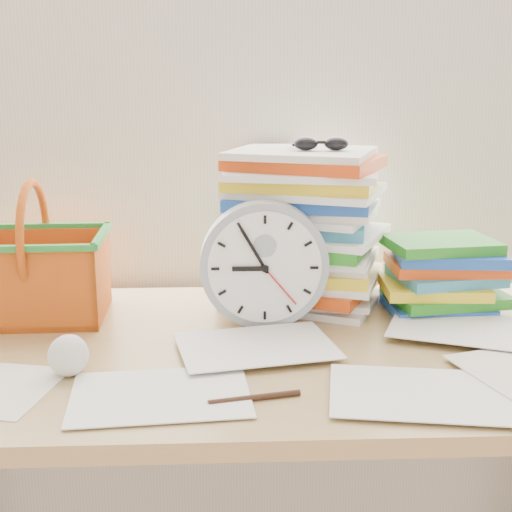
{
  "coord_description": "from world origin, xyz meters",
  "views": [
    {
      "loc": [
        -0.06,
        0.42,
        1.21
      ],
      "look_at": [
        -0.0,
        1.6,
        0.91
      ],
      "focal_mm": 50.0,
      "sensor_mm": 36.0,
      "label": 1
    }
  ],
  "objects_px": {
    "clock": "(264,264)",
    "paper_stack": "(305,228)",
    "desk": "(259,382)",
    "book_stack": "(440,276)",
    "basket": "(35,251)"
  },
  "relations": [
    {
      "from": "clock",
      "to": "paper_stack",
      "type": "bearing_deg",
      "value": 56.43
    },
    {
      "from": "desk",
      "to": "book_stack",
      "type": "distance_m",
      "value": 0.43
    },
    {
      "from": "paper_stack",
      "to": "book_stack",
      "type": "bearing_deg",
      "value": -14.61
    },
    {
      "from": "book_stack",
      "to": "desk",
      "type": "bearing_deg",
      "value": -156.35
    },
    {
      "from": "desk",
      "to": "book_stack",
      "type": "bearing_deg",
      "value": 23.65
    },
    {
      "from": "book_stack",
      "to": "paper_stack",
      "type": "bearing_deg",
      "value": 165.39
    },
    {
      "from": "book_stack",
      "to": "basket",
      "type": "height_order",
      "value": "basket"
    },
    {
      "from": "basket",
      "to": "paper_stack",
      "type": "bearing_deg",
      "value": 5.65
    },
    {
      "from": "paper_stack",
      "to": "clock",
      "type": "relative_size",
      "value": 1.35
    },
    {
      "from": "paper_stack",
      "to": "basket",
      "type": "relative_size",
      "value": 1.21
    },
    {
      "from": "desk",
      "to": "book_stack",
      "type": "height_order",
      "value": "book_stack"
    },
    {
      "from": "desk",
      "to": "paper_stack",
      "type": "distance_m",
      "value": 0.34
    },
    {
      "from": "clock",
      "to": "basket",
      "type": "relative_size",
      "value": 0.9
    },
    {
      "from": "paper_stack",
      "to": "book_stack",
      "type": "xyz_separation_m",
      "value": [
        0.26,
        -0.07,
        -0.09
      ]
    },
    {
      "from": "desk",
      "to": "basket",
      "type": "relative_size",
      "value": 5.28
    }
  ]
}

